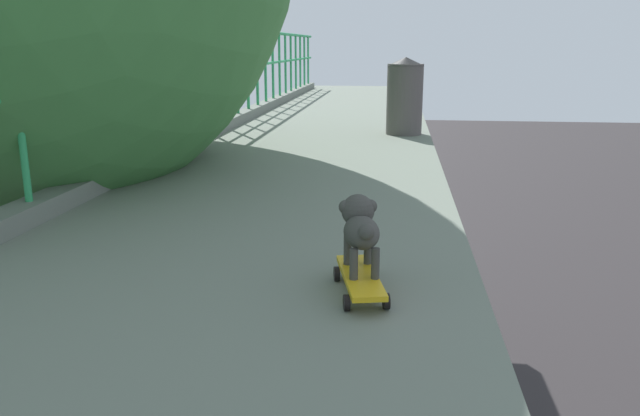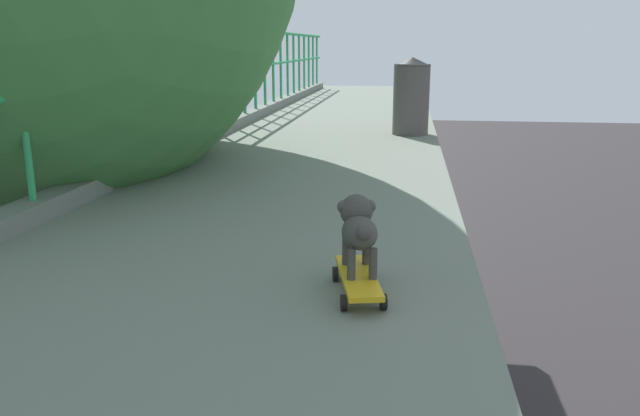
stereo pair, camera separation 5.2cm
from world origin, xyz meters
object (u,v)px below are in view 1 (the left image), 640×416
(city_bus, at_px, (73,198))
(toy_skateboard, at_px, (360,279))
(small_dog, at_px, (360,225))
(litter_bin, at_px, (405,95))

(city_bus, bearing_deg, toy_skateboard, -57.80)
(toy_skateboard, relative_size, small_dog, 1.44)
(city_bus, xyz_separation_m, toy_skateboard, (10.11, -16.05, 3.79))
(small_dog, bearing_deg, toy_skateboard, -83.93)
(toy_skateboard, height_order, litter_bin, litter_bin)
(toy_skateboard, relative_size, litter_bin, 0.59)
(small_dog, height_order, litter_bin, litter_bin)
(city_bus, bearing_deg, small_dog, -57.70)
(city_bus, relative_size, litter_bin, 12.88)
(city_bus, xyz_separation_m, litter_bin, (10.34, -10.88, 4.19))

